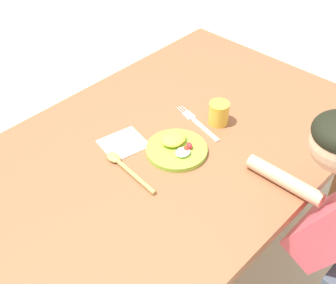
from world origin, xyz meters
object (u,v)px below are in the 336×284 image
(plate, at_px, (177,148))
(drinking_cup, at_px, (219,113))
(fork, at_px, (198,123))
(spoon, at_px, (125,167))

(plate, relative_size, drinking_cup, 2.45)
(fork, distance_m, drinking_cup, 0.08)
(fork, bearing_deg, drinking_cup, -116.14)
(plate, bearing_deg, spoon, 160.74)
(plate, distance_m, fork, 0.16)
(fork, relative_size, spoon, 0.97)
(fork, xyz_separation_m, drinking_cup, (0.06, -0.05, 0.04))
(plate, xyz_separation_m, spoon, (-0.18, 0.06, -0.01))
(fork, xyz_separation_m, spoon, (-0.34, 0.02, 0.01))
(plate, xyz_separation_m, drinking_cup, (0.21, -0.01, 0.03))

